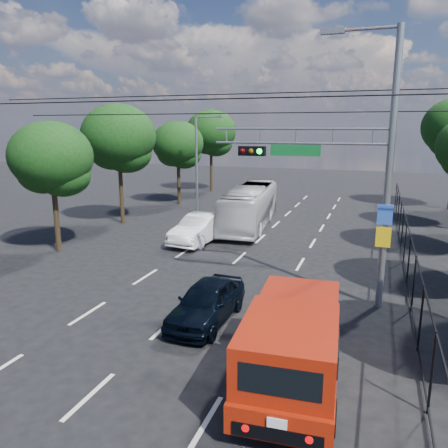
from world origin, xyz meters
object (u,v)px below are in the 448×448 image
at_px(white_bus, 250,206).
at_px(red_pickup, 294,342).
at_px(signal_mast, 352,159).
at_px(navy_hatchback, 207,302).
at_px(white_van, 200,228).

bearing_deg(white_bus, red_pickup, -76.17).
distance_m(signal_mast, white_bus, 13.34).
relative_size(signal_mast, red_pickup, 1.60).
height_order(signal_mast, red_pickup, signal_mast).
xyz_separation_m(signal_mast, navy_hatchback, (-4.16, -3.18, -4.56)).
bearing_deg(red_pickup, navy_hatchback, 141.49).
height_order(red_pickup, white_van, red_pickup).
bearing_deg(navy_hatchback, signal_mast, 38.81).
xyz_separation_m(signal_mast, red_pickup, (-0.78, -5.86, -4.09)).
xyz_separation_m(navy_hatchback, white_bus, (-2.58, 14.01, 0.65)).
relative_size(navy_hatchback, white_van, 0.84).
distance_m(red_pickup, white_van, 14.20).
bearing_deg(red_pickup, signal_mast, 82.39).
bearing_deg(signal_mast, red_pickup, -97.61).
height_order(signal_mast, white_bus, signal_mast).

